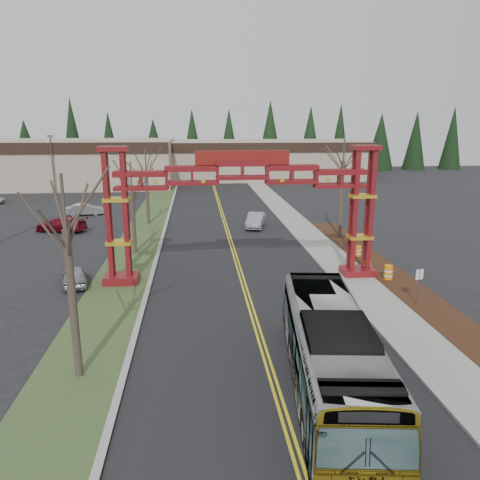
{
  "coord_description": "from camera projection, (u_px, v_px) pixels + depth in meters",
  "views": [
    {
      "loc": [
        -2.98,
        -11.82,
        10.26
      ],
      "look_at": [
        -0.38,
        15.62,
        3.37
      ],
      "focal_mm": 35.0,
      "sensor_mm": 36.0,
      "label": 1
    }
  ],
  "objects": [
    {
      "name": "road",
      "position": [
        234.0,
        252.0,
        38.32
      ],
      "size": [
        12.0,
        110.0,
        0.02
      ],
      "primitive_type": "cube",
      "color": "black",
      "rests_on": "ground"
    },
    {
      "name": "bare_tree_median_far",
      "position": [
        146.0,
        172.0,
        47.63
      ],
      "size": [
        3.42,
        3.42,
        7.77
      ],
      "color": "#382D26",
      "rests_on": "ground"
    },
    {
      "name": "curb_right",
      "position": [
        307.0,
        249.0,
        38.87
      ],
      "size": [
        0.3,
        110.0,
        0.15
      ],
      "primitive_type": "cube",
      "color": "#A0A09B",
      "rests_on": "ground"
    },
    {
      "name": "light_pole_far",
      "position": [
        52.0,
        160.0,
        69.19
      ],
      "size": [
        0.74,
        0.37,
        8.57
      ],
      "color": "#3F3F44",
      "rests_on": "ground"
    },
    {
      "name": "ground",
      "position": [
        301.0,
        472.0,
        14.18
      ],
      "size": [
        200.0,
        200.0,
        0.0
      ],
      "primitive_type": "plane",
      "color": "black",
      "rests_on": "ground"
    },
    {
      "name": "street_sign",
      "position": [
        419.0,
        280.0,
        26.7
      ],
      "size": [
        0.49,
        0.16,
        2.2
      ],
      "color": "#3F3F44",
      "rests_on": "ground"
    },
    {
      "name": "bare_tree_right_far",
      "position": [
        343.0,
        161.0,
        41.11
      ],
      "size": [
        3.46,
        3.46,
        9.36
      ],
      "color": "#382D26",
      "rests_on": "ground"
    },
    {
      "name": "parked_car_mid_a",
      "position": [
        61.0,
        224.0,
        45.44
      ],
      "size": [
        5.39,
        3.5,
        1.45
      ],
      "primitive_type": "imported",
      "rotation": [
        0.0,
        0.0,
        4.4
      ],
      "color": "maroon",
      "rests_on": "ground"
    },
    {
      "name": "grass_median",
      "position": [
        135.0,
        254.0,
        37.58
      ],
      "size": [
        4.0,
        110.0,
        0.08
      ],
      "primitive_type": "cube",
      "color": "#374D26",
      "rests_on": "ground"
    },
    {
      "name": "conifer_treeline",
      "position": [
        210.0,
        141.0,
        101.48
      ],
      "size": [
        116.1,
        5.6,
        13.0
      ],
      "color": "black",
      "rests_on": "ground"
    },
    {
      "name": "retail_building_east",
      "position": [
        262.0,
        159.0,
        91.46
      ],
      "size": [
        38.0,
        20.3,
        7.0
      ],
      "color": "tan",
      "rests_on": "ground"
    },
    {
      "name": "bare_tree_median_near",
      "position": [
        66.0,
        231.0,
        17.99
      ],
      "size": [
        3.29,
        3.29,
        8.45
      ],
      "color": "#382D26",
      "rests_on": "ground"
    },
    {
      "name": "lane_line_right",
      "position": [
        235.0,
        252.0,
        38.33
      ],
      "size": [
        0.12,
        100.0,
        0.01
      ],
      "primitive_type": "cube",
      "color": "yellow",
      "rests_on": "road"
    },
    {
      "name": "retail_building_west",
      "position": [
        37.0,
        162.0,
        80.02
      ],
      "size": [
        46.0,
        22.3,
        7.5
      ],
      "color": "tan",
      "rests_on": "ground"
    },
    {
      "name": "parked_car_near_a",
      "position": [
        74.0,
        276.0,
        30.4
      ],
      "size": [
        2.46,
        4.04,
        1.29
      ],
      "primitive_type": "imported",
      "rotation": [
        0.0,
        0.0,
        3.41
      ],
      "color": "#ABABB3",
      "rests_on": "ground"
    },
    {
      "name": "bare_tree_median_mid",
      "position": [
        132.0,
        190.0,
        36.66
      ],
      "size": [
        3.28,
        3.28,
        7.38
      ],
      "color": "#382D26",
      "rests_on": "ground"
    },
    {
      "name": "landscape_strip",
      "position": [
        449.0,
        322.0,
        24.76
      ],
      "size": [
        2.6,
        50.0,
        0.12
      ],
      "primitive_type": "cube",
      "color": "black",
      "rests_on": "ground"
    },
    {
      "name": "gateway_arch",
      "position": [
        242.0,
        192.0,
        30.11
      ],
      "size": [
        18.2,
        1.6,
        8.9
      ],
      "color": "maroon",
      "rests_on": "ground"
    },
    {
      "name": "barrel_south",
      "position": [
        388.0,
        273.0,
        31.26
      ],
      "size": [
        0.58,
        0.58,
        1.07
      ],
      "color": "orange",
      "rests_on": "ground"
    },
    {
      "name": "curb_left",
      "position": [
        158.0,
        253.0,
        37.74
      ],
      "size": [
        0.3,
        110.0,
        0.15
      ],
      "primitive_type": "cube",
      "color": "#A0A09B",
      "rests_on": "ground"
    },
    {
      "name": "barrel_mid",
      "position": [
        367.0,
        267.0,
        32.55
      ],
      "size": [
        0.59,
        0.59,
        1.09
      ],
      "color": "orange",
      "rests_on": "ground"
    },
    {
      "name": "sidewalk_right",
      "position": [
        324.0,
        249.0,
        39.0
      ],
      "size": [
        2.6,
        110.0,
        0.14
      ],
      "primitive_type": "cube",
      "color": "gray",
      "rests_on": "ground"
    },
    {
      "name": "silver_sedan",
      "position": [
        256.0,
        220.0,
        47.28
      ],
      "size": [
        2.61,
        4.73,
        1.48
      ],
      "primitive_type": "imported",
      "rotation": [
        0.0,
        0.0,
        -0.25
      ],
      "color": "#A5A8AD",
      "rests_on": "ground"
    },
    {
      "name": "lane_line_left",
      "position": [
        232.0,
        252.0,
        38.31
      ],
      "size": [
        0.12,
        100.0,
        0.01
      ],
      "primitive_type": "cube",
      "color": "yellow",
      "rests_on": "road"
    },
    {
      "name": "transit_bus",
      "position": [
        331.0,
        353.0,
        17.99
      ],
      "size": [
        4.21,
        12.25,
        3.34
      ],
      "primitive_type": "imported",
      "rotation": [
        0.0,
        0.0,
        -0.12
      ],
      "color": "#9B9CA2",
      "rests_on": "ground"
    },
    {
      "name": "barrel_north",
      "position": [
        358.0,
        252.0,
        36.74
      ],
      "size": [
        0.5,
        0.5,
        0.93
      ],
      "color": "orange",
      "rests_on": "ground"
    },
    {
      "name": "parked_car_far_a",
      "position": [
        85.0,
        209.0,
        53.6
      ],
      "size": [
        4.31,
        2.2,
        1.35
      ],
      "primitive_type": "imported",
      "rotation": [
        0.0,
        0.0,
        1.77
      ],
      "color": "#AFB3B7",
      "rests_on": "ground"
    }
  ]
}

